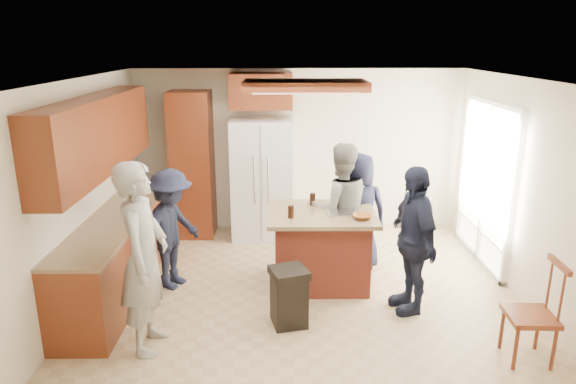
{
  "coord_description": "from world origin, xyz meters",
  "views": [
    {
      "loc": [
        -0.24,
        -5.33,
        2.89
      ],
      "look_at": [
        -0.18,
        0.57,
        1.15
      ],
      "focal_mm": 32.0,
      "sensor_mm": 36.0,
      "label": 1
    }
  ],
  "objects_px": {
    "kitchen_island": "(321,247)",
    "spindle_chair": "(533,316)",
    "person_behind_right": "(358,212)",
    "person_counter": "(171,229)",
    "person_front_left": "(144,258)",
    "trash_bin": "(289,296)",
    "person_behind_left": "(340,209)",
    "person_side_right": "(413,240)",
    "refrigerator": "(262,179)"
  },
  "relations": [
    {
      "from": "kitchen_island",
      "to": "spindle_chair",
      "type": "height_order",
      "value": "spindle_chair"
    },
    {
      "from": "person_behind_right",
      "to": "person_counter",
      "type": "height_order",
      "value": "person_behind_right"
    },
    {
      "from": "person_front_left",
      "to": "trash_bin",
      "type": "relative_size",
      "value": 2.96
    },
    {
      "from": "kitchen_island",
      "to": "person_counter",
      "type": "bearing_deg",
      "value": -178.4
    },
    {
      "from": "person_behind_left",
      "to": "person_side_right",
      "type": "distance_m",
      "value": 1.19
    },
    {
      "from": "person_behind_left",
      "to": "trash_bin",
      "type": "height_order",
      "value": "person_behind_left"
    },
    {
      "from": "person_front_left",
      "to": "person_behind_left",
      "type": "distance_m",
      "value": 2.64
    },
    {
      "from": "kitchen_island",
      "to": "trash_bin",
      "type": "relative_size",
      "value": 2.03
    },
    {
      "from": "refrigerator",
      "to": "trash_bin",
      "type": "distance_m",
      "value": 2.69
    },
    {
      "from": "person_counter",
      "to": "refrigerator",
      "type": "bearing_deg",
      "value": -6.48
    },
    {
      "from": "person_counter",
      "to": "spindle_chair",
      "type": "xyz_separation_m",
      "value": [
        3.64,
        -1.56,
        -0.28
      ]
    },
    {
      "from": "kitchen_island",
      "to": "spindle_chair",
      "type": "distance_m",
      "value": 2.44
    },
    {
      "from": "refrigerator",
      "to": "spindle_chair",
      "type": "height_order",
      "value": "refrigerator"
    },
    {
      "from": "refrigerator",
      "to": "kitchen_island",
      "type": "xyz_separation_m",
      "value": [
        0.77,
        -1.65,
        -0.43
      ]
    },
    {
      "from": "person_front_left",
      "to": "trash_bin",
      "type": "bearing_deg",
      "value": -73.18
    },
    {
      "from": "refrigerator",
      "to": "person_side_right",
      "type": "bearing_deg",
      "value": -53.12
    },
    {
      "from": "person_side_right",
      "to": "person_counter",
      "type": "bearing_deg",
      "value": -111.97
    },
    {
      "from": "person_behind_right",
      "to": "person_front_left",
      "type": "bearing_deg",
      "value": 33.07
    },
    {
      "from": "person_behind_right",
      "to": "spindle_chair",
      "type": "relative_size",
      "value": 1.55
    },
    {
      "from": "person_behind_right",
      "to": "trash_bin",
      "type": "distance_m",
      "value": 1.74
    },
    {
      "from": "person_counter",
      "to": "refrigerator",
      "type": "relative_size",
      "value": 0.82
    },
    {
      "from": "person_front_left",
      "to": "person_behind_right",
      "type": "height_order",
      "value": "person_front_left"
    },
    {
      "from": "person_behind_right",
      "to": "person_side_right",
      "type": "distance_m",
      "value": 1.18
    },
    {
      "from": "person_counter",
      "to": "trash_bin",
      "type": "xyz_separation_m",
      "value": [
        1.39,
        -0.9,
        -0.41
      ]
    },
    {
      "from": "person_front_left",
      "to": "person_side_right",
      "type": "distance_m",
      "value": 2.8
    },
    {
      "from": "person_behind_left",
      "to": "kitchen_island",
      "type": "height_order",
      "value": "person_behind_left"
    },
    {
      "from": "person_counter",
      "to": "trash_bin",
      "type": "bearing_deg",
      "value": -98.4
    },
    {
      "from": "person_side_right",
      "to": "person_counter",
      "type": "height_order",
      "value": "person_side_right"
    },
    {
      "from": "person_behind_left",
      "to": "person_behind_right",
      "type": "xyz_separation_m",
      "value": [
        0.24,
        0.12,
        -0.08
      ]
    },
    {
      "from": "person_behind_left",
      "to": "person_behind_right",
      "type": "bearing_deg",
      "value": -162.04
    },
    {
      "from": "person_counter",
      "to": "refrigerator",
      "type": "height_order",
      "value": "refrigerator"
    },
    {
      "from": "person_behind_left",
      "to": "kitchen_island",
      "type": "bearing_deg",
      "value": 43.75
    },
    {
      "from": "person_side_right",
      "to": "trash_bin",
      "type": "distance_m",
      "value": 1.47
    },
    {
      "from": "refrigerator",
      "to": "spindle_chair",
      "type": "distance_m",
      "value": 4.2
    },
    {
      "from": "person_behind_right",
      "to": "person_counter",
      "type": "bearing_deg",
      "value": 7.08
    },
    {
      "from": "person_behind_left",
      "to": "spindle_chair",
      "type": "relative_size",
      "value": 1.71
    },
    {
      "from": "person_side_right",
      "to": "spindle_chair",
      "type": "distance_m",
      "value": 1.37
    },
    {
      "from": "person_side_right",
      "to": "kitchen_island",
      "type": "height_order",
      "value": "person_side_right"
    },
    {
      "from": "kitchen_island",
      "to": "trash_bin",
      "type": "distance_m",
      "value": 1.04
    },
    {
      "from": "person_behind_left",
      "to": "person_counter",
      "type": "height_order",
      "value": "person_behind_left"
    },
    {
      "from": "person_front_left",
      "to": "trash_bin",
      "type": "distance_m",
      "value": 1.55
    },
    {
      "from": "person_side_right",
      "to": "spindle_chair",
      "type": "relative_size",
      "value": 1.66
    },
    {
      "from": "person_side_right",
      "to": "refrigerator",
      "type": "distance_m",
      "value": 2.86
    },
    {
      "from": "person_behind_right",
      "to": "spindle_chair",
      "type": "xyz_separation_m",
      "value": [
        1.34,
        -2.07,
        -0.32
      ]
    },
    {
      "from": "person_behind_left",
      "to": "person_counter",
      "type": "bearing_deg",
      "value": 2.15
    },
    {
      "from": "person_front_left",
      "to": "kitchen_island",
      "type": "relative_size",
      "value": 1.46
    },
    {
      "from": "person_front_left",
      "to": "person_behind_right",
      "type": "distance_m",
      "value": 2.91
    },
    {
      "from": "person_counter",
      "to": "trash_bin",
      "type": "distance_m",
      "value": 1.71
    },
    {
      "from": "person_behind_right",
      "to": "person_side_right",
      "type": "bearing_deg",
      "value": 106.36
    },
    {
      "from": "person_behind_right",
      "to": "refrigerator",
      "type": "relative_size",
      "value": 0.86
    }
  ]
}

